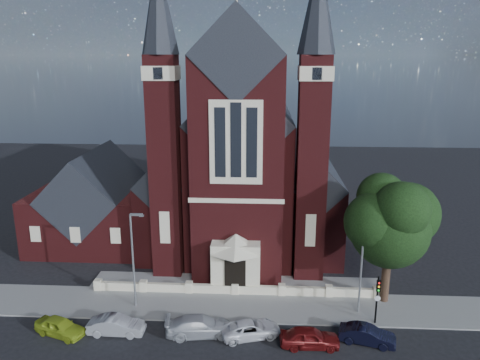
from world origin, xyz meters
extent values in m
plane|color=black|center=(0.00, 15.00, 0.00)|extent=(120.00, 120.00, 0.00)
cube|color=gray|center=(0.00, 4.50, 0.00)|extent=(60.00, 5.00, 0.12)
cube|color=gray|center=(0.00, 8.50, 0.00)|extent=(26.00, 3.00, 0.14)
cube|color=beige|center=(0.00, 6.50, 0.00)|extent=(24.00, 0.40, 0.90)
cube|color=#4E1415|center=(0.00, 25.00, 7.00)|extent=(10.00, 30.00, 14.00)
cube|color=black|center=(0.00, 25.00, 14.00)|extent=(10.00, 30.20, 10.00)
cube|color=#4E1415|center=(-7.50, 24.00, 4.00)|extent=(5.00, 26.00, 8.00)
cube|color=#4E1415|center=(7.50, 24.00, 4.00)|extent=(5.00, 26.00, 8.00)
cube|color=black|center=(-7.50, 24.00, 8.00)|extent=(5.01, 26.20, 5.01)
cube|color=black|center=(7.50, 24.00, 8.00)|extent=(5.01, 26.20, 5.01)
cube|color=#4E1415|center=(0.00, 9.50, 10.00)|extent=(8.00, 3.00, 20.00)
cube|color=black|center=(0.00, 9.50, 20.00)|extent=(8.00, 3.20, 8.00)
cube|color=beige|center=(0.00, 7.95, 13.00)|extent=(4.40, 0.15, 7.00)
cube|color=black|center=(0.00, 7.88, 13.20)|extent=(0.90, 0.08, 6.20)
cube|color=beige|center=(0.00, 7.50, 2.20)|extent=(4.20, 2.00, 4.40)
cube|color=black|center=(0.00, 6.45, 1.60)|extent=(1.80, 0.12, 3.20)
cone|color=beige|center=(0.00, 7.50, 4.40)|extent=(4.60, 4.60, 1.60)
cube|color=#4E1415|center=(-6.50, 10.50, 10.00)|extent=(2.60, 2.60, 20.00)
cube|color=beige|center=(-6.50, 10.50, 18.50)|extent=(2.80, 2.80, 1.20)
cone|color=black|center=(-6.50, 10.50, 24.00)|extent=(3.20, 3.20, 8.00)
cube|color=#4E1415|center=(6.50, 10.50, 10.00)|extent=(2.60, 2.60, 20.00)
cube|color=beige|center=(6.50, 10.50, 18.50)|extent=(2.80, 2.80, 1.20)
cone|color=black|center=(6.50, 10.50, 24.00)|extent=(3.20, 3.20, 8.00)
cube|color=#4E1415|center=(-16.00, 18.00, 3.00)|extent=(12.00, 12.00, 6.00)
cube|color=black|center=(-16.00, 18.00, 6.00)|extent=(8.49, 12.20, 8.49)
cylinder|color=black|center=(12.50, 6.00, 2.50)|extent=(0.70, 0.70, 5.00)
sphere|color=black|center=(12.50, 6.00, 6.50)|extent=(6.40, 6.40, 6.40)
sphere|color=black|center=(12.90, 4.80, 8.50)|extent=(4.40, 4.40, 4.40)
cylinder|color=gray|center=(-8.00, 4.00, 4.00)|extent=(0.16, 0.16, 8.00)
cube|color=gray|center=(-7.50, 4.00, 8.00)|extent=(1.00, 0.15, 0.18)
cube|color=gray|center=(-7.10, 4.00, 7.92)|extent=(0.35, 0.22, 0.12)
cylinder|color=gray|center=(10.00, 4.00, 4.00)|extent=(0.16, 0.16, 8.00)
cube|color=gray|center=(10.50, 4.00, 8.00)|extent=(1.00, 0.15, 0.18)
cube|color=gray|center=(10.90, 4.00, 7.92)|extent=(0.35, 0.22, 0.12)
cylinder|color=black|center=(11.00, 2.50, 2.00)|extent=(0.14, 0.14, 4.00)
cube|color=black|center=(11.00, 2.35, 3.30)|extent=(0.28, 0.22, 0.90)
sphere|color=red|center=(11.00, 2.22, 3.60)|extent=(0.14, 0.14, 0.14)
sphere|color=#CC8C0C|center=(11.00, 2.22, 3.30)|extent=(0.14, 0.14, 0.14)
sphere|color=#0C9919|center=(11.00, 2.22, 3.00)|extent=(0.14, 0.14, 0.14)
imported|color=#9DB724|center=(-12.46, -0.22, 0.67)|extent=(4.23, 2.82, 1.34)
imported|color=gray|center=(-8.37, 0.14, 0.69)|extent=(4.17, 1.47, 1.37)
imported|color=#B3B6BB|center=(-2.19, 0.35, 0.73)|extent=(5.26, 2.72, 1.46)
imported|color=white|center=(1.52, 0.36, 0.61)|extent=(4.78, 3.19, 1.22)
imported|color=maroon|center=(5.73, -0.64, 0.72)|extent=(4.26, 1.81, 1.44)
imported|color=black|center=(9.85, -0.03, 0.66)|extent=(4.20, 2.37, 1.31)
camera|label=1|loc=(2.42, -29.79, 19.96)|focal=35.00mm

